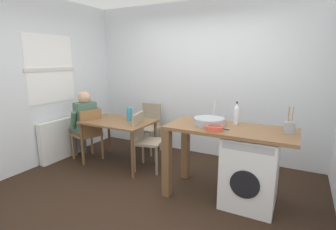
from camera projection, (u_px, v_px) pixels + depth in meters
name	position (u px, v px, depth m)	size (l,w,h in m)	color
ground_plane	(151.00, 193.00, 3.33)	(5.46, 5.46, 0.00)	black
wall_back	(201.00, 80.00, 4.56)	(4.60, 0.10, 2.70)	silver
wall_window_side	(33.00, 83.00, 4.02)	(0.12, 3.80, 2.70)	silver
radiator	(60.00, 139.00, 4.43)	(0.10, 0.80, 0.70)	white
dining_table	(119.00, 126.00, 4.15)	(1.10, 0.76, 0.74)	brown
chair_person_seat	(89.00, 132.00, 4.32)	(0.50, 0.50, 0.90)	olive
chair_opposite	(145.00, 138.00, 3.99)	(0.47, 0.47, 0.90)	gray
chair_spare_by_wall	(149.00, 125.00, 4.80)	(0.41, 0.41, 0.90)	gray
seated_person	(83.00, 121.00, 4.39)	(0.56, 0.54, 1.20)	#595651
kitchen_counter	(213.00, 138.00, 3.15)	(1.50, 0.68, 0.92)	brown
washing_machine	(250.00, 170.00, 3.01)	(0.60, 0.61, 0.86)	white
sink_basin	(209.00, 121.00, 3.13)	(0.38, 0.38, 0.09)	#9EA0A5
tap	(214.00, 111.00, 3.27)	(0.02, 0.02, 0.28)	#B2B2B7
bottle_tall_green	(236.00, 114.00, 3.13)	(0.06, 0.06, 0.29)	silver
mixing_bowl	(214.00, 128.00, 2.90)	(0.20, 0.20, 0.05)	#D84C38
utensil_crock	(289.00, 127.00, 2.77)	(0.11, 0.11, 0.30)	gray
vase	(129.00, 114.00, 4.12)	(0.09, 0.09, 0.21)	teal
scissors	(224.00, 129.00, 2.96)	(0.15, 0.06, 0.01)	#B2B2B7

